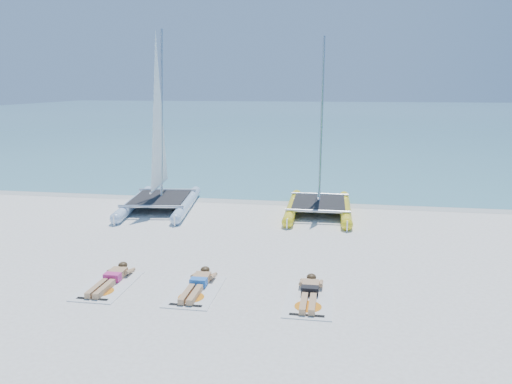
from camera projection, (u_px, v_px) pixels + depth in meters
ground at (239, 244)px, 14.29m from camera, size 140.00×140.00×0.00m
sea at (321, 115)px, 75.03m from camera, size 140.00×115.00×0.01m
wet_sand_strip at (266, 200)px, 19.59m from camera, size 140.00×1.40×0.01m
catamaran_blue at (159, 154)px, 18.03m from camera, size 2.96×5.17×6.69m
catamaran_yellow at (320, 155)px, 17.76m from camera, size 2.30×5.01×6.36m
towel_a at (108, 286)px, 11.29m from camera, size 1.00×1.85×0.02m
sunbather_a at (112, 278)px, 11.45m from camera, size 0.37×1.73×0.26m
towel_b at (196, 291)px, 10.99m from camera, size 1.00×1.85×0.02m
sunbather_b at (198, 283)px, 11.15m from camera, size 0.37×1.73×0.26m
towel_c at (309, 300)px, 10.54m from camera, size 1.00×1.85×0.02m
sunbather_c at (310, 291)px, 10.70m from camera, size 0.37×1.73×0.26m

